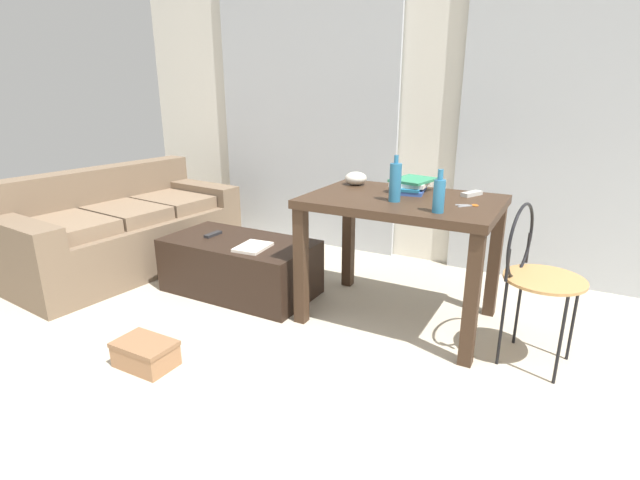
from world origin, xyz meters
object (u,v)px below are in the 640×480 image
object	(u,v)px
craft_table	(402,218)
shoebox	(146,354)
wire_chair	(532,265)
couch	(121,230)
book_stack	(411,185)
bottle_far	(439,195)
magazine	(253,247)
bottle_near	(395,182)
tv_remote_on_table	(472,194)
bowl	(356,178)
scissors	(470,205)
tv_remote_primary	(213,234)
coffee_table	(240,266)

from	to	relation	value
craft_table	shoebox	bearing A→B (deg)	-129.80
wire_chair	shoebox	bearing A→B (deg)	-149.03
couch	book_stack	distance (m)	2.34
bottle_far	magazine	xyz separation A→B (m)	(-1.19, 0.01, -0.47)
book_stack	craft_table	bearing A→B (deg)	-85.26
bottle_near	bottle_far	world-z (taller)	bottle_near
bottle_near	tv_remote_on_table	size ratio (longest dim) A/B	1.77
bottle_near	magazine	size ratio (longest dim) A/B	1.08
bottle_far	bowl	xyz separation A→B (m)	(-0.68, 0.46, -0.05)
book_stack	tv_remote_on_table	distance (m)	0.36
bottle_far	book_stack	xyz separation A→B (m)	(-0.29, 0.43, -0.05)
scissors	tv_remote_on_table	bearing A→B (deg)	99.81
scissors	craft_table	bearing A→B (deg)	176.59
bowl	scissors	bearing A→B (deg)	-16.85
shoebox	tv_remote_primary	bearing A→B (deg)	110.88
craft_table	magazine	xyz separation A→B (m)	(-0.92, -0.24, -0.26)
scissors	coffee_table	bearing A→B (deg)	-175.34
wire_chair	bowl	size ratio (longest dim) A/B	5.83
bottle_far	bowl	world-z (taller)	bottle_far
coffee_table	shoebox	bearing A→B (deg)	-81.18
craft_table	bottle_far	xyz separation A→B (m)	(0.27, -0.25, 0.21)
bowl	craft_table	bearing A→B (deg)	-28.24
couch	tv_remote_primary	size ratio (longest dim) A/B	12.52
scissors	magazine	xyz separation A→B (m)	(-1.31, -0.22, -0.39)
coffee_table	scissors	world-z (taller)	scissors
tv_remote_primary	magazine	distance (m)	0.43
wire_chair	tv_remote_on_table	size ratio (longest dim) A/B	5.75
bottle_near	tv_remote_primary	bearing A→B (deg)	-178.65
bowl	tv_remote_on_table	distance (m)	0.74
bottle_near	tv_remote_primary	world-z (taller)	bottle_near
bottle_near	scissors	world-z (taller)	bottle_near
scissors	shoebox	world-z (taller)	scissors
bowl	tv_remote_on_table	bearing A→B (deg)	1.95
coffee_table	shoebox	world-z (taller)	coffee_table
scissors	shoebox	bearing A→B (deg)	-140.06
tv_remote_primary	bottle_near	bearing A→B (deg)	2.42
shoebox	scissors	bearing A→B (deg)	39.94
bottle_near	tv_remote_primary	xyz separation A→B (m)	(-1.33, -0.03, -0.49)
craft_table	wire_chair	xyz separation A→B (m)	(0.74, -0.13, -0.12)
couch	book_stack	world-z (taller)	book_stack
couch	bowl	distance (m)	1.98
bottle_far	coffee_table	bearing A→B (deg)	175.74
coffee_table	bowl	distance (m)	1.01
bottle_far	tv_remote_on_table	distance (m)	0.50
wire_chair	scissors	bearing A→B (deg)	163.52
coffee_table	tv_remote_on_table	xyz separation A→B (m)	(1.45, 0.39, 0.60)
couch	wire_chair	bearing A→B (deg)	1.00
bowl	tv_remote_on_table	world-z (taller)	bowl
bottle_near	tv_remote_primary	distance (m)	1.42
wire_chair	bottle_far	bearing A→B (deg)	-165.65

